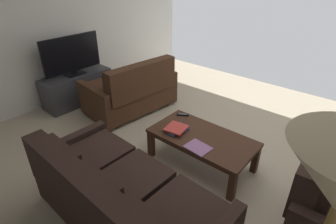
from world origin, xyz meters
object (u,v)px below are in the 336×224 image
at_px(flat_tv, 72,55).
at_px(loose_magazine, 198,147).
at_px(tv_remote, 183,115).
at_px(sofa_main, 121,200).
at_px(coffee_table, 202,140).
at_px(floor_lamp, 334,214).
at_px(book_stack, 176,129).
at_px(tv_stand, 78,88).
at_px(loveseat_near, 132,90).

distance_m(flat_tv, loose_magazine, 2.74).
bearing_deg(loose_magazine, tv_remote, -123.52).
xyz_separation_m(sofa_main, coffee_table, (-0.02, -1.24, -0.03)).
bearing_deg(sofa_main, coffee_table, -90.80).
bearing_deg(floor_lamp, flat_tv, -20.85).
xyz_separation_m(floor_lamp, tv_remote, (1.86, -1.75, -1.12)).
bearing_deg(sofa_main, floor_lamp, 168.97).
bearing_deg(book_stack, sofa_main, 104.13).
bearing_deg(coffee_table, flat_tv, -0.06).
xyz_separation_m(coffee_table, loose_magazine, (-0.09, 0.22, 0.06)).
distance_m(floor_lamp, book_stack, 2.46).
bearing_deg(floor_lamp, sofa_main, -11.03).
distance_m(coffee_table, flat_tv, 2.65).
distance_m(tv_stand, book_stack, 2.31).
relative_size(loveseat_near, loose_magazine, 5.58).
xyz_separation_m(book_stack, loose_magazine, (-0.39, 0.11, -0.02)).
xyz_separation_m(coffee_table, book_stack, (0.30, 0.11, 0.09)).
bearing_deg(loveseat_near, tv_stand, 22.83).
bearing_deg(book_stack, floor_lamp, 140.20).
relative_size(loveseat_near, tv_remote, 9.27).
bearing_deg(loose_magazine, sofa_main, -0.30).
distance_m(loveseat_near, coffee_table, 1.69).
bearing_deg(flat_tv, tv_stand, -10.74).
bearing_deg(tv_stand, floor_lamp, 159.15).
xyz_separation_m(tv_remote, loose_magazine, (-0.56, 0.46, -0.01)).
relative_size(tv_stand, flat_tv, 1.17).
bearing_deg(tv_stand, coffee_table, 179.94).
bearing_deg(tv_stand, book_stack, 177.19).
xyz_separation_m(sofa_main, flat_tv, (2.58, -1.24, 0.49)).
distance_m(floor_lamp, tv_remote, 2.79).
bearing_deg(coffee_table, loose_magazine, 112.19).
xyz_separation_m(tv_stand, loose_magazine, (-2.69, 0.22, 0.14)).
xyz_separation_m(floor_lamp, book_stack, (1.69, -1.40, -1.10)).
height_order(floor_lamp, book_stack, floor_lamp).
bearing_deg(sofa_main, book_stack, -75.87).
xyz_separation_m(sofa_main, tv_remote, (0.46, -1.48, 0.05)).
bearing_deg(floor_lamp, book_stack, -39.80).
relative_size(sofa_main, floor_lamp, 1.05).
xyz_separation_m(flat_tv, tv_remote, (-2.13, -0.24, -0.45)).
relative_size(sofa_main, loveseat_near, 1.26).
xyz_separation_m(coffee_table, floor_lamp, (-1.38, 1.51, 1.19)).
height_order(book_stack, loose_magazine, book_stack).
distance_m(flat_tv, tv_remote, 2.19).
relative_size(loveseat_near, floor_lamp, 0.84).
height_order(coffee_table, tv_stand, tv_stand).
bearing_deg(flat_tv, sofa_main, 154.28).
height_order(sofa_main, tv_stand, sofa_main).
bearing_deg(tv_stand, tv_remote, -173.66).
bearing_deg(book_stack, coffee_table, -160.00).
height_order(sofa_main, loose_magazine, sofa_main).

